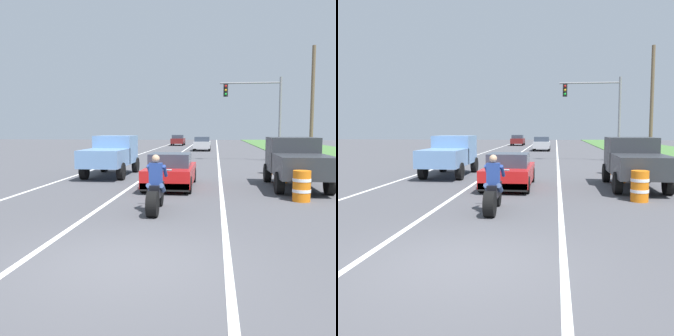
# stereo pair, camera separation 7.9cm
# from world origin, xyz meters

# --- Properties ---
(ground_plane) EXTENTS (160.00, 160.00, 0.00)m
(ground_plane) POSITION_xyz_m (0.00, 0.00, 0.00)
(ground_plane) COLOR #4C4C51
(lane_stripe_left_solid) EXTENTS (0.14, 120.00, 0.01)m
(lane_stripe_left_solid) POSITION_xyz_m (-5.40, 20.00, 0.00)
(lane_stripe_left_solid) COLOR white
(lane_stripe_left_solid) RESTS_ON ground
(lane_stripe_right_solid) EXTENTS (0.14, 120.00, 0.01)m
(lane_stripe_right_solid) POSITION_xyz_m (1.80, 20.00, 0.00)
(lane_stripe_right_solid) COLOR white
(lane_stripe_right_solid) RESTS_ON ground
(lane_stripe_centre_dashed) EXTENTS (0.14, 120.00, 0.01)m
(lane_stripe_centre_dashed) POSITION_xyz_m (-1.80, 20.00, 0.00)
(lane_stripe_centre_dashed) COLOR white
(lane_stripe_centre_dashed) RESTS_ON ground
(motorcycle_with_rider) EXTENTS (0.70, 2.21, 1.62)m
(motorcycle_with_rider) POSITION_xyz_m (-0.07, 4.28, 0.59)
(motorcycle_with_rider) COLOR black
(motorcycle_with_rider) RESTS_ON ground
(sports_car_red) EXTENTS (1.84, 4.30, 1.37)m
(sports_car_red) POSITION_xyz_m (-0.20, 9.17, 0.63)
(sports_car_red) COLOR red
(sports_car_red) RESTS_ON ground
(pickup_truck_left_lane_light_blue) EXTENTS (2.02, 4.80, 1.98)m
(pickup_truck_left_lane_light_blue) POSITION_xyz_m (-3.57, 12.76, 1.11)
(pickup_truck_left_lane_light_blue) COLOR #6B93C6
(pickup_truck_left_lane_light_blue) RESTS_ON ground
(pickup_truck_right_shoulder_dark_grey) EXTENTS (2.02, 4.80, 1.98)m
(pickup_truck_right_shoulder_dark_grey) POSITION_xyz_m (4.73, 9.57, 1.11)
(pickup_truck_right_shoulder_dark_grey) COLOR #2D3035
(pickup_truck_right_shoulder_dark_grey) RESTS_ON ground
(traffic_light_mast_near) EXTENTS (4.35, 0.34, 6.00)m
(traffic_light_mast_near) POSITION_xyz_m (4.80, 22.80, 3.98)
(traffic_light_mast_near) COLOR gray
(traffic_light_mast_near) RESTS_ON ground
(utility_pole_roadside) EXTENTS (0.24, 0.24, 7.92)m
(utility_pole_roadside) POSITION_xyz_m (8.08, 21.80, 3.96)
(utility_pole_roadside) COLOR brown
(utility_pole_roadside) RESTS_ON ground
(construction_barrel_nearest) EXTENTS (0.58, 0.58, 1.00)m
(construction_barrel_nearest) POSITION_xyz_m (4.33, 6.52, 0.50)
(construction_barrel_nearest) COLOR orange
(construction_barrel_nearest) RESTS_ON ground
(construction_barrel_mid) EXTENTS (0.58, 0.58, 1.00)m
(construction_barrel_mid) POSITION_xyz_m (4.41, 11.17, 0.50)
(construction_barrel_mid) COLOR orange
(construction_barrel_mid) RESTS_ON ground
(construction_barrel_far) EXTENTS (0.58, 0.58, 1.00)m
(construction_barrel_far) POSITION_xyz_m (4.45, 14.55, 0.50)
(construction_barrel_far) COLOR orange
(construction_barrel_far) RESTS_ON ground
(distant_car_far_ahead) EXTENTS (1.80, 4.00, 1.50)m
(distant_car_far_ahead) POSITION_xyz_m (0.15, 36.55, 0.77)
(distant_car_far_ahead) COLOR #B2B2B7
(distant_car_far_ahead) RESTS_ON ground
(distant_car_further_ahead) EXTENTS (1.80, 4.00, 1.50)m
(distant_car_further_ahead) POSITION_xyz_m (-3.72, 50.02, 0.77)
(distant_car_further_ahead) COLOR maroon
(distant_car_further_ahead) RESTS_ON ground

